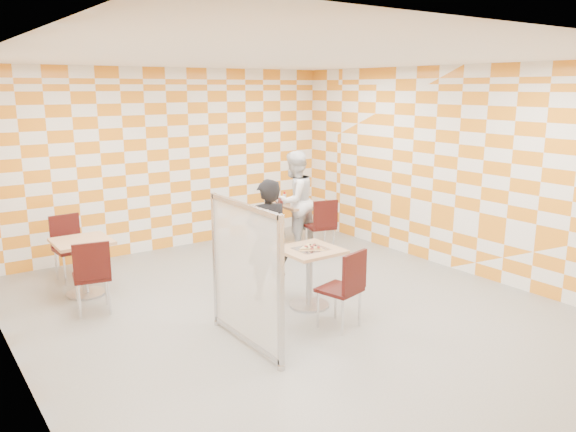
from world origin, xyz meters
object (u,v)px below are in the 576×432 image
(main_table, at_px, (310,267))
(empty_table, at_px, (83,258))
(chair_second_side, at_px, (273,222))
(man_white, at_px, (294,201))
(chair_empty_far, at_px, (68,242))
(man_dark, at_px, (267,240))
(chair_second_front, at_px, (323,222))
(partition, at_px, (245,275))
(chair_main_front, at_px, (346,283))
(soda_bottle, at_px, (301,196))
(chair_empty_near, at_px, (92,272))
(second_table, at_px, (299,217))
(sport_bottle, at_px, (285,198))

(main_table, distance_m, empty_table, 2.98)
(chair_second_side, xyz_separation_m, man_white, (0.45, 0.02, 0.29))
(chair_empty_far, xyz_separation_m, man_dark, (1.90, -2.25, 0.24))
(main_table, xyz_separation_m, chair_second_side, (0.88, 2.15, 0.04))
(chair_empty_far, distance_m, man_white, 3.56)
(chair_second_front, height_order, partition, partition)
(chair_main_front, xyz_separation_m, soda_bottle, (1.70, 3.16, 0.31))
(chair_main_front, relative_size, man_white, 0.55)
(main_table, relative_size, chair_second_side, 0.81)
(chair_empty_near, bearing_deg, chair_second_front, 5.56)
(main_table, relative_size, chair_second_front, 0.81)
(man_dark, relative_size, man_white, 0.94)
(second_table, height_order, man_dark, man_dark)
(chair_second_front, xyz_separation_m, chair_second_side, (-0.64, 0.50, 0.00))
(main_table, height_order, empty_table, same)
(main_table, bearing_deg, chair_empty_far, 127.76)
(chair_second_side, xyz_separation_m, man_dark, (-1.15, -1.61, 0.24))
(chair_main_front, bearing_deg, chair_empty_far, 120.25)
(chair_second_side, height_order, man_dark, man_dark)
(chair_second_side, distance_m, partition, 3.38)
(second_table, height_order, soda_bottle, soda_bottle)
(man_white, distance_m, sport_bottle, 0.28)
(partition, distance_m, soda_bottle, 4.03)
(second_table, xyz_separation_m, partition, (-2.73, -2.79, 0.28))
(chair_main_front, distance_m, chair_second_side, 3.09)
(chair_empty_far, bearing_deg, chair_second_side, -11.92)
(sport_bottle, bearing_deg, chair_main_front, -113.54)
(chair_second_front, bearing_deg, empty_table, 174.16)
(chair_second_front, bearing_deg, man_dark, -148.20)
(chair_empty_near, distance_m, partition, 2.08)
(main_table, bearing_deg, soda_bottle, 55.79)
(empty_table, bearing_deg, man_white, 2.39)
(chair_empty_far, distance_m, partition, 3.43)
(chair_empty_far, xyz_separation_m, partition, (0.95, -3.29, 0.25))
(soda_bottle, bearing_deg, chair_empty_near, -164.28)
(second_table, relative_size, soda_bottle, 3.26)
(main_table, bearing_deg, sport_bottle, 61.56)
(soda_bottle, bearing_deg, chair_main_front, -118.25)
(chair_main_front, xyz_separation_m, partition, (-1.13, 0.29, 0.25))
(chair_main_front, distance_m, man_white, 3.29)
(chair_empty_near, height_order, chair_empty_far, same)
(partition, distance_m, sport_bottle, 3.89)
(chair_main_front, xyz_separation_m, chair_empty_near, (-2.20, 2.06, 0.00))
(man_white, bearing_deg, sport_bottle, -101.97)
(chair_main_front, xyz_separation_m, man_white, (1.41, 2.95, 0.29))
(chair_second_front, relative_size, man_white, 0.55)
(chair_second_side, distance_m, man_white, 0.54)
(sport_bottle, xyz_separation_m, soda_bottle, (0.29, -0.08, 0.01))
(empty_table, height_order, man_white, man_white)
(partition, bearing_deg, second_table, 45.63)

